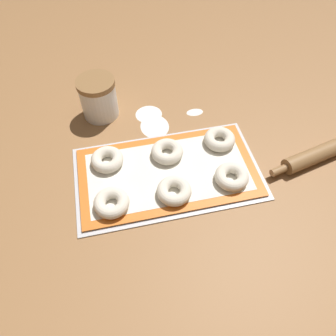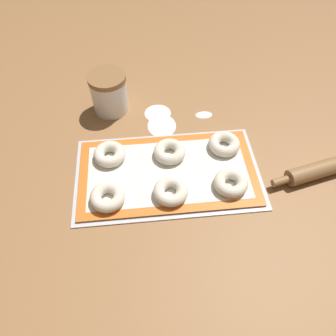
% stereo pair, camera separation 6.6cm
% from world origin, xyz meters
% --- Properties ---
extents(ground_plane, '(2.80, 2.80, 0.00)m').
position_xyz_m(ground_plane, '(0.00, 0.00, 0.00)').
color(ground_plane, olive).
extents(baking_tray, '(0.52, 0.29, 0.01)m').
position_xyz_m(baking_tray, '(0.00, 0.01, 0.00)').
color(baking_tray, silver).
rests_on(baking_tray, ground_plane).
extents(baking_mat, '(0.49, 0.27, 0.00)m').
position_xyz_m(baking_mat, '(0.00, 0.01, 0.01)').
color(baking_mat, orange).
rests_on(baking_mat, baking_tray).
extents(bagel_front_left, '(0.09, 0.09, 0.03)m').
position_xyz_m(bagel_front_left, '(-0.16, -0.07, 0.03)').
color(bagel_front_left, silver).
rests_on(bagel_front_left, baking_mat).
extents(bagel_front_center, '(0.09, 0.09, 0.03)m').
position_xyz_m(bagel_front_center, '(-0.00, -0.07, 0.03)').
color(bagel_front_center, silver).
rests_on(bagel_front_center, baking_mat).
extents(bagel_front_right, '(0.09, 0.09, 0.03)m').
position_xyz_m(bagel_front_right, '(0.16, -0.06, 0.03)').
color(bagel_front_right, silver).
rests_on(bagel_front_right, baking_mat).
extents(bagel_back_left, '(0.09, 0.09, 0.03)m').
position_xyz_m(bagel_back_left, '(-0.16, 0.08, 0.03)').
color(bagel_back_left, silver).
rests_on(bagel_back_left, baking_mat).
extents(bagel_back_center, '(0.09, 0.09, 0.03)m').
position_xyz_m(bagel_back_center, '(0.01, 0.07, 0.03)').
color(bagel_back_center, silver).
rests_on(bagel_back_center, baking_mat).
extents(bagel_back_right, '(0.09, 0.09, 0.03)m').
position_xyz_m(bagel_back_right, '(0.17, 0.08, 0.03)').
color(bagel_back_right, silver).
rests_on(bagel_back_right, baking_mat).
extents(flour_canister, '(0.12, 0.12, 0.13)m').
position_xyz_m(flour_canister, '(-0.16, 0.30, 0.07)').
color(flour_canister, white).
rests_on(flour_canister, ground_plane).
extents(rolling_pin, '(0.38, 0.11, 0.05)m').
position_xyz_m(rolling_pin, '(0.46, -0.02, 0.02)').
color(rolling_pin, olive).
rests_on(rolling_pin, ground_plane).
extents(flour_patch_near, '(0.06, 0.03, 0.00)m').
position_xyz_m(flour_patch_near, '(0.14, 0.24, 0.00)').
color(flour_patch_near, white).
rests_on(flour_patch_near, ground_plane).
extents(flour_patch_far, '(0.09, 0.10, 0.00)m').
position_xyz_m(flour_patch_far, '(-0.00, 0.20, 0.00)').
color(flour_patch_far, white).
rests_on(flour_patch_far, ground_plane).
extents(flour_patch_side, '(0.09, 0.08, 0.00)m').
position_xyz_m(flour_patch_side, '(-0.01, 0.26, 0.00)').
color(flour_patch_side, white).
rests_on(flour_patch_side, ground_plane).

